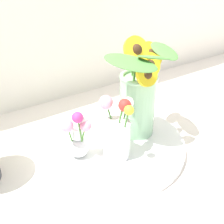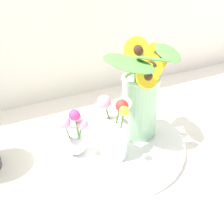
{
  "view_description": "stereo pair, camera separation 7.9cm",
  "coord_description": "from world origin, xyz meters",
  "views": [
    {
      "loc": [
        -0.37,
        -0.46,
        0.54
      ],
      "look_at": [
        0.01,
        0.11,
        0.13
      ],
      "focal_mm": 42.0,
      "sensor_mm": 36.0,
      "label": 1
    },
    {
      "loc": [
        -0.3,
        -0.5,
        0.54
      ],
      "look_at": [
        0.01,
        0.11,
        0.13
      ],
      "focal_mm": 42.0,
      "sensor_mm": 36.0,
      "label": 2
    }
  ],
  "objects": [
    {
      "name": "ground_plane",
      "position": [
        0.0,
        0.0,
        0.0
      ],
      "size": [
        6.0,
        6.0,
        0.0
      ],
      "primitive_type": "plane",
      "color": "silver"
    },
    {
      "name": "serving_tray",
      "position": [
        0.01,
        0.11,
        0.01
      ],
      "size": [
        0.47,
        0.47,
        0.02
      ],
      "color": "white",
      "rests_on": "ground_plane"
    },
    {
      "name": "mason_jar_sunflowers",
      "position": [
        0.11,
        0.1,
        0.16
      ],
      "size": [
        0.28,
        0.21,
        0.33
      ],
      "color": "#99CC9E",
      "rests_on": "serving_tray"
    },
    {
      "name": "vase_small_center",
      "position": [
        -0.02,
        0.04,
        0.1
      ],
      "size": [
        0.09,
        0.12,
        0.19
      ],
      "color": "white",
      "rests_on": "serving_tray"
    },
    {
      "name": "vase_bulb_right",
      "position": [
        -0.12,
        0.1,
        0.09
      ],
      "size": [
        0.08,
        0.07,
        0.16
      ],
      "color": "white",
      "rests_on": "serving_tray"
    }
  ]
}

